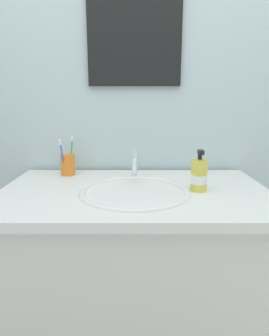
{
  "coord_description": "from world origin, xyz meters",
  "views": [
    {
      "loc": [
        -0.0,
        -1.13,
        1.27
      ],
      "look_at": [
        -0.0,
        -0.01,
        1.01
      ],
      "focal_mm": 31.65,
      "sensor_mm": 36.0,
      "label": 1
    }
  ],
  "objects": [
    {
      "name": "soap_dispenser",
      "position": [
        0.25,
        -0.02,
        0.98
      ],
      "size": [
        0.07,
        0.07,
        0.16
      ],
      "color": "#DBCC4C",
      "rests_on": "vanity_counter"
    },
    {
      "name": "toothbrush_green",
      "position": [
        -0.3,
        0.26,
        1.02
      ],
      "size": [
        0.02,
        0.03,
        0.18
      ],
      "color": "green",
      "rests_on": "toothbrush_cup"
    },
    {
      "name": "wall_mirror",
      "position": [
        0.0,
        0.34,
        1.61
      ],
      "size": [
        0.44,
        0.02,
        0.55
      ],
      "color": "black"
    },
    {
      "name": "toothbrush_cup",
      "position": [
        -0.32,
        0.23,
        0.97
      ],
      "size": [
        0.07,
        0.07,
        0.1
      ],
      "primitive_type": "cylinder",
      "color": "orange",
      "rests_on": "vanity_counter"
    },
    {
      "name": "tiled_wall_back",
      "position": [
        0.0,
        0.37,
        1.2
      ],
      "size": [
        2.27,
        0.04,
        2.4
      ],
      "primitive_type": "cube",
      "color": "silver",
      "rests_on": "ground"
    },
    {
      "name": "vanity_counter",
      "position": [
        0.0,
        0.0,
        0.46
      ],
      "size": [
        1.07,
        0.66,
        0.92
      ],
      "color": "silver",
      "rests_on": "ground"
    },
    {
      "name": "toothbrush_blue",
      "position": [
        -0.33,
        0.2,
        1.02
      ],
      "size": [
        0.02,
        0.04,
        0.17
      ],
      "color": "blue",
      "rests_on": "toothbrush_cup"
    },
    {
      "name": "sink_basin",
      "position": [
        -0.0,
        -0.04,
        0.88
      ],
      "size": [
        0.43,
        0.43,
        0.11
      ],
      "color": "white",
      "rests_on": "vanity_counter"
    },
    {
      "name": "faucet",
      "position": [
        -0.0,
        0.16,
        0.98
      ],
      "size": [
        0.02,
        0.17,
        0.13
      ],
      "color": "silver",
      "rests_on": "sink_basin"
    }
  ]
}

